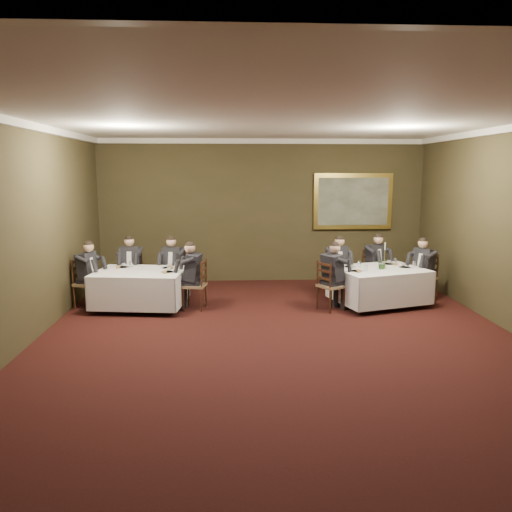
{
  "coord_description": "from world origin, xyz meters",
  "views": [
    {
      "loc": [
        -0.78,
        -7.33,
        2.74
      ],
      "look_at": [
        -0.31,
        1.92,
        1.15
      ],
      "focal_mm": 35.0,
      "sensor_mm": 36.0,
      "label": 1
    }
  ],
  "objects": [
    {
      "name": "painting",
      "position": [
        2.25,
        4.94,
        1.99
      ],
      "size": [
        1.96,
        0.09,
        1.38
      ],
      "color": "gold",
      "rests_on": "back_wall"
    },
    {
      "name": "chair_sec_endright",
      "position": [
        -1.5,
        2.39,
        0.28
      ],
      "size": [
        0.5,
        0.51,
        1.0
      ],
      "rotation": [
        0.0,
        0.0,
        1.37
      ],
      "color": "olive",
      "rests_on": "ground"
    },
    {
      "name": "left_wall",
      "position": [
        -4.0,
        0.0,
        1.75
      ],
      "size": [
        0.1,
        10.0,
        3.5
      ],
      "primitive_type": "cube",
      "color": "#37331B",
      "rests_on": "ground"
    },
    {
      "name": "diner_sec_endright",
      "position": [
        -1.51,
        2.4,
        0.51
      ],
      "size": [
        0.55,
        0.49,
        1.35
      ],
      "rotation": [
        0.0,
        0.0,
        1.37
      ],
      "color": "black",
      "rests_on": "chair_sec_endright"
    },
    {
      "name": "diner_sec_endleft",
      "position": [
        -3.69,
        2.66,
        0.51
      ],
      "size": [
        0.58,
        0.52,
        1.35
      ],
      "rotation": [
        0.0,
        0.0,
        -1.86
      ],
      "color": "black",
      "rests_on": "chair_sec_endleft"
    },
    {
      "name": "diner_sec_backleft",
      "position": [
        -2.96,
        3.47,
        0.51
      ],
      "size": [
        0.43,
        0.5,
        1.35
      ],
      "rotation": [
        0.0,
        0.0,
        3.1
      ],
      "color": "black",
      "rests_on": "chair_sec_backleft"
    },
    {
      "name": "diner_main_backleft",
      "position": [
        1.54,
        3.24,
        0.51
      ],
      "size": [
        0.5,
        0.56,
        1.35
      ],
      "rotation": [
        0.0,
        0.0,
        3.37
      ],
      "color": "black",
      "rests_on": "chair_main_backleft"
    },
    {
      "name": "chair_sec_backright",
      "position": [
        -2.02,
        3.37,
        0.28
      ],
      "size": [
        0.56,
        0.55,
        1.0
      ],
      "rotation": [
        0.0,
        0.0,
        2.78
      ],
      "color": "olive",
      "rests_on": "ground"
    },
    {
      "name": "ceiling",
      "position": [
        0.0,
        0.0,
        3.5
      ],
      "size": [
        8.0,
        10.0,
        0.1
      ],
      "primitive_type": "cube",
      "color": "silver",
      "rests_on": "back_wall"
    },
    {
      "name": "diner_main_endright",
      "position": [
        3.31,
        2.85,
        0.51
      ],
      "size": [
        0.61,
        0.58,
        1.35
      ],
      "rotation": [
        0.0,
        0.0,
        2.08
      ],
      "color": "black",
      "rests_on": "chair_main_endright"
    },
    {
      "name": "front_wall",
      "position": [
        0.0,
        -5.0,
        1.75
      ],
      "size": [
        8.0,
        0.1,
        3.5
      ],
      "primitive_type": "cube",
      "color": "#37331B",
      "rests_on": "ground"
    },
    {
      "name": "diner_main_endleft",
      "position": [
        1.19,
        2.2,
        0.51
      ],
      "size": [
        0.62,
        0.59,
        1.35
      ],
      "rotation": [
        0.0,
        0.0,
        -1.05
      ],
      "color": "black",
      "rests_on": "chair_main_endleft"
    },
    {
      "name": "chair_main_endleft",
      "position": [
        1.18,
        2.19,
        0.28
      ],
      "size": [
        0.58,
        0.59,
        1.0
      ],
      "rotation": [
        0.0,
        0.0,
        -1.05
      ],
      "color": "olive",
      "rests_on": "ground"
    },
    {
      "name": "table_second",
      "position": [
        -2.6,
        2.53,
        0.45
      ],
      "size": [
        1.91,
        1.54,
        0.67
      ],
      "rotation": [
        0.0,
        0.0,
        -0.12
      ],
      "color": "black",
      "rests_on": "ground"
    },
    {
      "name": "chair_main_backright",
      "position": [
        2.44,
        3.53,
        0.28
      ],
      "size": [
        0.59,
        0.58,
        1.0
      ],
      "rotation": [
        0.0,
        0.0,
        3.64
      ],
      "color": "olive",
      "rests_on": "ground"
    },
    {
      "name": "diner_main_backright",
      "position": [
        2.45,
        3.52,
        0.51
      ],
      "size": [
        0.58,
        0.61,
        1.35
      ],
      "rotation": [
        0.0,
        0.0,
        3.64
      ],
      "color": "black",
      "rests_on": "chair_main_backright"
    },
    {
      "name": "chair_sec_backleft",
      "position": [
        -2.96,
        3.48,
        0.28
      ],
      "size": [
        0.46,
        0.44,
        1.0
      ],
      "rotation": [
        0.0,
        0.0,
        3.1
      ],
      "color": "olive",
      "rests_on": "ground"
    },
    {
      "name": "centerpiece",
      "position": [
        2.29,
        2.48,
        0.88
      ],
      "size": [
        0.27,
        0.26,
        0.24
      ],
      "primitive_type": "imported",
      "rotation": [
        0.0,
        0.0,
        0.42
      ],
      "color": "#2D5926",
      "rests_on": "table_main"
    },
    {
      "name": "chair_main_endright",
      "position": [
        3.32,
        2.85,
        0.28
      ],
      "size": [
        0.58,
        0.59,
        1.0
      ],
      "rotation": [
        0.0,
        0.0,
        2.08
      ],
      "color": "olive",
      "rests_on": "ground"
    },
    {
      "name": "back_wall",
      "position": [
        0.0,
        5.0,
        1.75
      ],
      "size": [
        8.0,
        0.1,
        3.5
      ],
      "primitive_type": "cube",
      "color": "#37331B",
      "rests_on": "ground"
    },
    {
      "name": "candlestick",
      "position": [
        2.38,
        2.63,
        0.96
      ],
      "size": [
        0.08,
        0.08,
        0.54
      ],
      "color": "gold",
      "rests_on": "table_main"
    },
    {
      "name": "diner_sec_backright",
      "position": [
        -2.02,
        3.36,
        0.51
      ],
      "size": [
        0.54,
        0.59,
        1.35
      ],
      "rotation": [
        0.0,
        0.0,
        2.78
      ],
      "color": "black",
      "rests_on": "chair_sec_backright"
    },
    {
      "name": "ground",
      "position": [
        0.0,
        0.0,
        0.0
      ],
      "size": [
        10.0,
        10.0,
        0.0
      ],
      "primitive_type": "plane",
      "color": "black",
      "rests_on": "ground"
    },
    {
      "name": "crown_molding",
      "position": [
        0.0,
        0.0,
        3.44
      ],
      "size": [
        8.0,
        10.0,
        0.12
      ],
      "color": "white",
      "rests_on": "back_wall"
    },
    {
      "name": "table_main",
      "position": [
        2.25,
        2.52,
        0.45
      ],
      "size": [
        2.09,
        1.81,
        0.67
      ],
      "rotation": [
        0.0,
        0.0,
        0.3
      ],
      "color": "black",
      "rests_on": "ground"
    },
    {
      "name": "place_setting_table_second",
      "position": [
        -2.97,
        2.98,
        0.8
      ],
      "size": [
        0.33,
        0.31,
        0.14
      ],
      "color": "white",
      "rests_on": "table_second"
    },
    {
      "name": "chair_main_backleft",
      "position": [
        1.53,
        3.26,
        0.28
      ],
      "size": [
        0.52,
        0.51,
        1.0
      ],
      "rotation": [
        0.0,
        0.0,
        3.37
      ],
      "color": "olive",
      "rests_on": "ground"
    },
    {
      "name": "place_setting_table_main",
      "position": [
        1.74,
        2.77,
        0.8
      ],
      "size": [
        0.33,
        0.31,
        0.14
      ],
      "color": "white",
      "rests_on": "table_main"
    },
    {
      "name": "chair_sec_endleft",
      "position": [
        -3.7,
        2.67,
        0.28
      ],
      "size": [
        0.53,
        0.54,
        1.0
      ],
      "rotation": [
        0.0,
        0.0,
        -1.86
      ],
      "color": "olive",
      "rests_on": "ground"
    }
  ]
}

